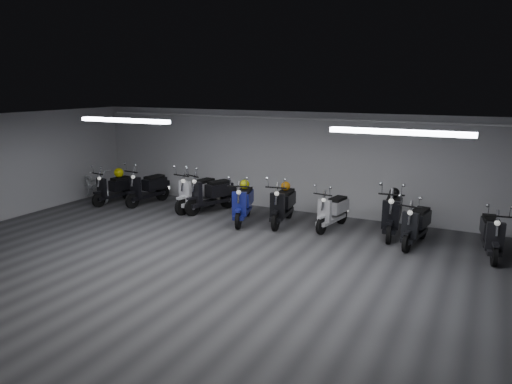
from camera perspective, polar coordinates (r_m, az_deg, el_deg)
The scene contains 21 objects.
floor at distance 9.25m, azimuth -4.44°, elevation -9.76°, with size 14.00×10.00×0.01m, color #373639.
ceiling at distance 8.58m, azimuth -4.76°, elevation 7.85°, with size 14.00×10.00×0.01m, color slate.
back_wall at distance 13.26m, azimuth 6.63°, elevation 3.42°, with size 14.00×0.01×2.80m, color #AEADB0.
fluor_strip_left at distance 11.18m, azimuth -15.43°, elevation 8.24°, with size 2.40×0.18×0.08m, color white.
fluor_strip_right at distance 8.47m, azimuth 16.76°, elevation 6.85°, with size 2.40×0.18×0.08m, color white.
conduit at distance 13.04m, azimuth 6.64°, elevation 8.66°, with size 0.05×0.05×13.60m, color white.
scooter_0 at distance 14.97m, azimuth -16.66°, elevation 0.99°, with size 0.55×1.66×1.24m, color black, non-canonical shape.
scooter_1 at distance 14.60m, azimuth -12.87°, elevation 1.12°, with size 0.60×1.79×1.34m, color black, non-canonical shape.
scooter_2 at distance 13.61m, azimuth -7.08°, elevation 0.61°, with size 0.62×1.85×1.38m, color silver, non-canonical shape.
scooter_3 at distance 13.43m, azimuth -5.46°, elevation 0.48°, with size 0.62×1.85×1.38m, color black, non-canonical shape.
scooter_4 at distance 12.37m, azimuth -1.58°, elevation -0.64°, with size 0.60×1.79×1.33m, color navy, non-canonical shape.
scooter_5 at distance 12.20m, azimuth 3.20°, elevation -0.82°, with size 0.60×1.80×1.34m, color black, non-canonical shape.
scooter_6 at distance 11.96m, azimuth 9.11°, elevation -1.57°, with size 0.54×1.63×1.21m, color #B7B6BA, non-canonical shape.
scooter_7 at distance 11.70m, azimuth 15.99°, elevation -1.72°, with size 0.63×1.90×1.41m, color black, non-canonical shape.
scooter_8 at distance 11.17m, azimuth 18.58°, elevation -2.99°, with size 0.56×1.69×1.26m, color black, non-canonical shape.
scooter_9 at distance 11.05m, azimuth 26.37°, elevation -3.83°, with size 0.57×1.70×1.26m, color black, non-canonical shape.
bicycle at distance 15.56m, azimuth -18.81°, elevation 1.26°, with size 0.67×1.90×1.23m, color white.
helmet_0 at distance 11.89m, azimuth 16.18°, elevation -0.07°, with size 0.24×0.24×0.24m, color black.
helmet_1 at distance 12.55m, azimuth -1.36°, elevation 0.91°, with size 0.26×0.26×0.26m, color #B1BA0A.
helmet_2 at distance 15.06m, azimuth -16.04°, elevation 2.23°, with size 0.29×0.29×0.29m, color yellow.
helmet_3 at distance 12.38m, azimuth 3.55°, elevation 0.71°, with size 0.24×0.24×0.24m, color #C6720B.
Camera 1 is at (4.44, -7.31, 3.53)m, focal length 33.53 mm.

